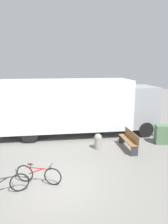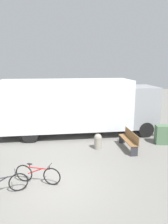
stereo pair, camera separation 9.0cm
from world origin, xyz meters
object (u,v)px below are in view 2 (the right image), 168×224
Objects in this scene: bicycle_near at (1,185)px; bicycle_middle at (38,174)px; park_bench at (129,139)px; delivery_truck at (78,105)px; bollard_near_bench at (98,141)px; utility_box at (162,135)px.

bicycle_near is 1.25m from bicycle_middle.
bicycle_middle is (-3.80, -3.32, -0.16)m from park_bench.
delivery_truck is 5.96× the size of bicycle_near.
bollard_near_bench is 3.53m from utility_box.
bicycle_near is at bearing -118.37° from delivery_truck.
utility_box is (6.67, 4.89, 0.15)m from bicycle_near.
delivery_truck is at bearing 116.65° from bollard_near_bench.
utility_box is (5.66, 4.15, 0.15)m from bicycle_middle.
bicycle_middle is at bearing 120.37° from park_bench.
delivery_truck is at bearing 162.69° from utility_box.
delivery_truck is 2.89m from bollard_near_bench.
utility_box is (4.56, -1.42, -1.31)m from delivery_truck.
bollard_near_bench is 0.78× the size of utility_box.
park_bench is 1.19× the size of bicycle_near.
bicycle_near is 2.02× the size of bollard_near_bench.
delivery_truck is 12.03× the size of bollard_near_bench.
bicycle_middle is 2.16× the size of bollard_near_bench.
bollard_near_bench reaches higher than bicycle_middle.
bicycle_middle is (-1.10, -5.57, -1.46)m from delivery_truck.
park_bench is 6.30m from bicycle_near.
bicycle_near is at bearing -133.14° from bicycle_middle.
delivery_truck reaches higher than bicycle_near.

